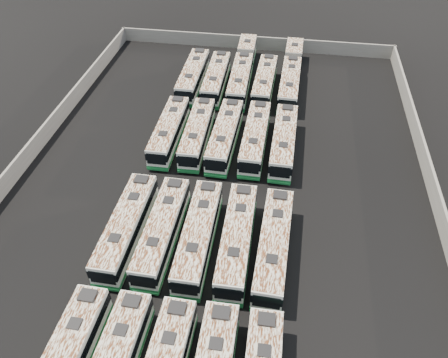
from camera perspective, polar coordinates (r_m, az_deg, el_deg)
ground at (r=46.11m, az=-0.96°, el=-2.44°), size 140.00×140.00×0.00m
perimeter_wall at (r=45.35m, az=-0.98°, el=-1.44°), size 45.20×73.20×2.20m
bus_midfront_far_left at (r=41.83m, az=-12.58°, el=-6.14°), size 2.63×12.09×3.40m
bus_midfront_left at (r=40.96m, az=-8.07°, el=-6.70°), size 2.62×11.92×3.35m
bus_midfront_center at (r=40.20m, az=-3.34°, el=-7.39°), size 2.66×12.10×3.40m
bus_midfront_right at (r=39.83m, az=1.69°, el=-7.93°), size 2.74×12.12×3.41m
bus_midfront_far_right at (r=39.57m, az=6.50°, el=-8.70°), size 2.87×12.19×3.42m
bus_midback_far_left at (r=52.98m, az=-7.16°, el=6.24°), size 2.60×11.74×3.30m
bus_midback_left at (r=52.31m, az=-3.50°, el=6.00°), size 2.73×11.77×3.30m
bus_midback_center at (r=51.70m, az=0.12°, el=5.68°), size 2.82×12.13×3.40m
bus_midback_right at (r=51.51m, az=4.09°, el=5.39°), size 2.65×12.04×3.39m
bus_midback_far_right at (r=51.28m, az=7.80°, el=4.88°), size 2.70×11.99×3.37m
bus_back_far_left at (r=64.10m, az=-4.07°, el=13.23°), size 2.68×12.22×3.44m
bus_back_left at (r=63.38m, az=-1.04°, el=12.95°), size 2.71×12.00×3.37m
bus_back_center at (r=65.77m, az=2.44°, el=14.06°), size 2.95×18.88×3.42m
bus_back_right at (r=62.86m, az=5.32°, el=12.49°), size 2.76×11.87×3.33m
bus_back_far_right at (r=65.46m, az=8.76°, el=13.45°), size 2.92×18.66×3.38m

